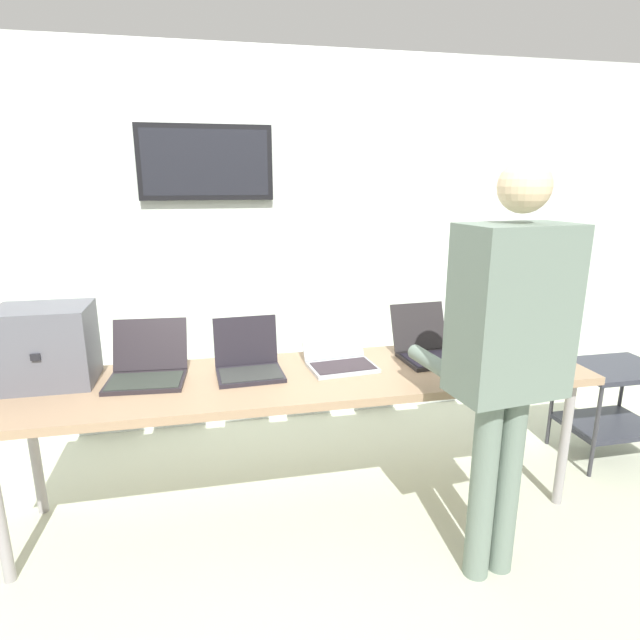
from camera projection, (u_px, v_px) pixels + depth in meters
The scene contains 12 objects.
ground at pixel (304, 510), 2.78m from camera, with size 8.00×8.00×0.04m, color #B8BCA3.
back_wall at pixel (271, 246), 3.51m from camera, with size 8.00×0.11×2.49m.
workbench at pixel (303, 384), 2.60m from camera, with size 2.90×0.70×0.75m.
equipment_box at pixel (46, 346), 2.43m from camera, with size 0.41×0.33×0.37m.
laptop_station_0 at pixel (148, 367), 2.52m from camera, with size 0.38×0.39×0.26m.
laptop_station_1 at pixel (248, 361), 2.59m from camera, with size 0.33×0.31×0.27m.
laptop_station_2 at pixel (338, 356), 2.70m from camera, with size 0.36×0.37×0.22m.
laptop_station_3 at pixel (427, 346), 2.82m from camera, with size 0.34×0.39×0.27m.
laptop_station_4 at pixel (512, 342), 2.92m from camera, with size 0.35×0.29×0.23m.
person at pixel (508, 341), 2.06m from camera, with size 0.49×0.63×1.76m.
paper_sheet at pixel (490, 372), 2.61m from camera, with size 0.26×0.33×0.00m.
storage_cart at pixel (611, 397), 3.20m from camera, with size 0.56×0.44×0.60m.
Camera 1 is at (-0.42, -2.39, 1.69)m, focal length 29.18 mm.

